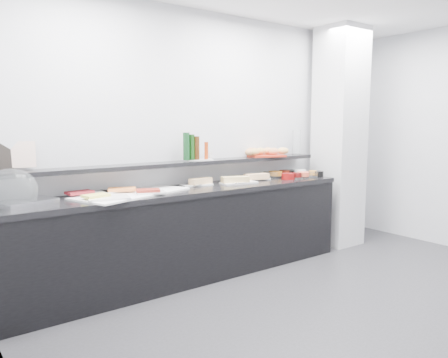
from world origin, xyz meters
TOP-DOWN VIEW (x-y plane):
  - ground at (0.00, 0.00)m, footprint 5.00×5.00m
  - back_wall at (0.00, 2.00)m, footprint 5.00×0.02m
  - column at (1.50, 1.65)m, footprint 0.50×0.50m
  - buffet_cabinet at (-0.70, 1.70)m, footprint 3.60×0.60m
  - counter_top at (-0.70, 1.70)m, footprint 3.62×0.62m
  - wall_shelf at (-0.70, 1.88)m, footprint 3.60×0.25m
  - cloche_base at (-2.17, 1.73)m, footprint 0.47×0.38m
  - cloche_dome at (-2.29, 1.72)m, footprint 0.46×0.38m
  - linen_runner at (-1.29, 1.71)m, footprint 1.15×0.81m
  - platter_meat_a at (-1.59, 1.81)m, footprint 0.34×0.28m
  - food_meat_a at (-1.72, 1.84)m, footprint 0.23×0.16m
  - platter_salmon at (-1.35, 1.86)m, footprint 0.32×0.22m
  - food_salmon at (-1.35, 1.79)m, footprint 0.29×0.24m
  - platter_cheese at (-1.59, 1.52)m, footprint 0.38×0.29m
  - food_cheese at (-1.67, 1.59)m, footprint 0.23×0.17m
  - platter_meat_b at (-1.18, 1.57)m, footprint 0.30×0.24m
  - food_meat_b at (-1.20, 1.58)m, footprint 0.24×0.20m
  - sandwich_plate_left at (-0.53, 1.82)m, footprint 0.33×0.17m
  - sandwich_food_left at (-0.49, 1.80)m, footprint 0.26×0.13m
  - tongs_left at (-0.57, 1.73)m, footprint 0.15×0.07m
  - sandwich_plate_mid at (-0.08, 1.69)m, footprint 0.41×0.22m
  - sandwich_food_mid at (-0.12, 1.69)m, footprint 0.31×0.20m
  - tongs_mid at (-0.14, 1.59)m, footprint 0.16×0.04m
  - sandwich_plate_right at (0.23, 1.81)m, footprint 0.38×0.19m
  - sandwich_food_right at (0.22, 1.75)m, footprint 0.29×0.16m
  - tongs_right at (0.23, 1.73)m, footprint 0.13×0.10m
  - bowl_glass_fruit at (0.52, 1.83)m, footprint 0.24×0.24m
  - fill_glass_fruit at (0.58, 1.83)m, footprint 0.20×0.20m
  - bowl_black_jam at (0.81, 1.82)m, footprint 0.15×0.15m
  - fill_black_jam at (0.75, 1.84)m, footprint 0.17×0.17m
  - bowl_glass_cream at (0.93, 1.82)m, footprint 0.18×0.18m
  - fill_glass_cream at (0.93, 1.76)m, footprint 0.16×0.16m
  - bowl_red_jam at (0.57, 1.61)m, footprint 0.19×0.19m
  - fill_red_jam at (0.68, 1.57)m, footprint 0.12×0.12m
  - bowl_glass_salmon at (0.89, 1.56)m, footprint 0.18×0.18m
  - fill_glass_salmon at (0.79, 1.58)m, footprint 0.14×0.14m
  - bowl_black_fruit at (1.03, 1.56)m, footprint 0.15×0.15m
  - fill_black_fruit at (0.98, 1.60)m, footprint 0.12×0.12m
  - print_art at (-2.13, 1.97)m, footprint 0.20×0.09m
  - condiment_tray at (-0.44, 1.89)m, footprint 0.30×0.25m
  - bottle_green_a at (-0.55, 1.87)m, footprint 0.07×0.07m
  - bottle_brown at (-0.49, 1.86)m, footprint 0.06×0.06m
  - bottle_green_b at (-0.61, 1.87)m, footprint 0.09×0.09m
  - bottle_hot at (-0.39, 1.84)m, footprint 0.05×0.05m
  - shaker_salt at (-0.29, 1.92)m, footprint 0.03×0.03m
  - shaker_pepper at (-0.27, 1.92)m, footprint 0.04×0.04m
  - bread_tray at (0.45, 1.86)m, footprint 0.46×0.38m
  - bread_roll_nw at (0.35, 1.95)m, footprint 0.15×0.11m
  - bread_roll_n at (0.33, 1.97)m, footprint 0.14×0.10m
  - bread_roll_ne at (0.43, 1.92)m, footprint 0.17×0.13m
  - bread_roll_sw at (0.20, 1.85)m, footprint 0.15×0.12m
  - bread_roll_s at (0.54, 1.81)m, footprint 0.16×0.13m
  - bread_roll_se at (0.67, 1.79)m, footprint 0.16×0.11m
  - bread_roll_midw at (0.26, 1.84)m, footprint 0.16×0.12m
  - bread_roll_mide at (0.53, 1.90)m, footprint 0.13×0.09m
  - carafe at (0.99, 1.89)m, footprint 0.14×0.14m

SIDE VIEW (x-z plane):
  - ground at x=0.00m, z-range 0.00..0.00m
  - buffet_cabinet at x=-0.70m, z-range 0.00..0.85m
  - counter_top at x=-0.70m, z-range 0.85..0.90m
  - linen_runner at x=-1.29m, z-range 0.90..0.91m
  - sandwich_plate_left at x=-0.53m, z-range 0.90..0.91m
  - sandwich_plate_mid at x=-0.08m, z-range 0.90..0.91m
  - sandwich_plate_right at x=0.23m, z-range 0.90..0.91m
  - tongs_left at x=-0.57m, z-range 0.92..0.92m
  - tongs_mid at x=-0.14m, z-range 0.91..0.92m
  - tongs_right at x=0.23m, z-range 0.92..0.92m
  - cloche_base at x=-2.17m, z-range 0.90..0.94m
  - platter_meat_a at x=-1.59m, z-range 0.92..0.93m
  - platter_salmon at x=-1.35m, z-range 0.92..0.93m
  - platter_cheese at x=-1.59m, z-range 0.92..0.93m
  - platter_meat_b at x=-1.18m, z-range 0.92..0.93m
  - bowl_glass_fruit at x=0.52m, z-range 0.90..0.97m
  - bowl_black_jam at x=0.81m, z-range 0.90..0.97m
  - bowl_glass_cream at x=0.93m, z-range 0.90..0.97m
  - bowl_red_jam at x=0.57m, z-range 0.90..0.97m
  - bowl_glass_salmon at x=0.89m, z-range 0.90..0.97m
  - bowl_black_fruit at x=1.03m, z-range 0.90..0.97m
  - food_meat_a at x=-1.72m, z-range 0.93..0.95m
  - food_salmon at x=-1.35m, z-range 0.93..0.95m
  - food_cheese at x=-1.67m, z-range 0.93..0.95m
  - food_meat_b at x=-1.20m, z-range 0.93..0.95m
  - sandwich_food_left at x=-0.49m, z-range 0.91..0.97m
  - sandwich_food_mid at x=-0.12m, z-range 0.91..0.97m
  - sandwich_food_right at x=0.22m, z-range 0.91..0.97m
  - fill_glass_fruit at x=0.58m, z-range 0.92..0.97m
  - fill_black_jam at x=0.75m, z-range 0.92..0.97m
  - fill_glass_cream at x=0.93m, z-range 0.92..0.97m
  - fill_red_jam at x=0.68m, z-range 0.92..0.97m
  - fill_glass_salmon at x=0.79m, z-range 0.92..0.97m
  - fill_black_fruit at x=0.98m, z-range 0.92..0.97m
  - cloche_dome at x=-2.29m, z-range 0.86..1.20m
  - wall_shelf at x=-0.70m, z-range 1.11..1.15m
  - condiment_tray at x=-0.44m, z-range 1.15..1.16m
  - bread_tray at x=0.45m, z-range 1.15..1.17m
  - shaker_salt at x=-0.29m, z-range 1.16..1.23m
  - shaker_pepper at x=-0.27m, z-range 1.16..1.23m
  - bread_roll_nw at x=0.35m, z-range 1.17..1.25m
  - bread_roll_n at x=0.33m, z-range 1.17..1.25m
  - bread_roll_ne at x=0.43m, z-range 1.17..1.25m
  - bread_roll_sw at x=0.20m, z-range 1.17..1.25m
  - bread_roll_s at x=0.54m, z-range 1.17..1.25m
  - bread_roll_se at x=0.67m, z-range 1.17..1.25m
  - bread_roll_midw at x=0.26m, z-range 1.17..1.25m
  - bread_roll_mide at x=0.53m, z-range 1.17..1.25m
  - bottle_hot at x=-0.39m, z-range 1.16..1.34m
  - print_art at x=-2.13m, z-range 1.17..1.39m
  - bottle_brown at x=-0.49m, z-range 1.16..1.40m
  - bottle_green_a at x=-0.55m, z-range 1.16..1.42m
  - carafe at x=0.99m, z-range 1.15..1.45m
  - bottle_green_b at x=-0.61m, z-range 1.16..1.44m
  - back_wall at x=0.00m, z-range 0.00..2.70m
  - column at x=1.50m, z-range 0.00..2.70m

